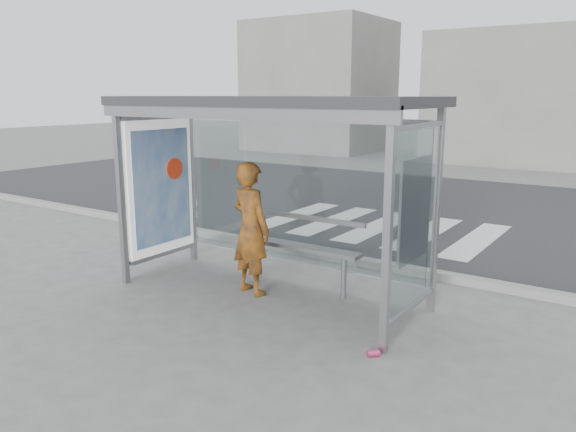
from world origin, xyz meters
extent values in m
plane|color=#61615F|center=(0.00, 0.00, 0.00)|extent=(80.00, 80.00, 0.00)
cube|color=#29292C|center=(0.00, 7.00, 0.00)|extent=(30.00, 10.00, 0.01)
cube|color=gray|center=(0.00, 1.95, 0.06)|extent=(30.00, 0.18, 0.12)
cube|color=silver|center=(-2.50, 4.50, 0.00)|extent=(0.55, 3.00, 0.00)
cube|color=silver|center=(-1.50, 4.50, 0.00)|extent=(0.55, 3.00, 0.00)
cube|color=silver|center=(-0.50, 4.50, 0.00)|extent=(0.55, 3.00, 0.00)
cube|color=silver|center=(0.50, 4.50, 0.00)|extent=(0.55, 3.00, 0.00)
cube|color=silver|center=(1.50, 4.50, 0.00)|extent=(0.55, 3.00, 0.00)
cube|color=gray|center=(-2.00, -0.70, 1.25)|extent=(0.08, 0.08, 2.50)
cube|color=gray|center=(2.00, -0.70, 1.25)|extent=(0.08, 0.08, 2.50)
cube|color=gray|center=(-2.00, 0.70, 1.25)|extent=(0.08, 0.08, 2.50)
cube|color=gray|center=(2.00, 0.70, 1.25)|extent=(0.08, 0.08, 2.50)
cube|color=#2D2D30|center=(0.00, 0.00, 2.56)|extent=(4.25, 1.65, 0.12)
cube|color=gray|center=(0.00, -0.76, 2.45)|extent=(4.25, 0.06, 0.18)
cube|color=white|center=(0.00, 0.70, 1.30)|extent=(3.80, 0.02, 2.00)
cube|color=white|center=(-2.00, 0.00, 1.30)|extent=(0.15, 1.25, 2.00)
cube|color=#3A76D1|center=(-1.92, 0.00, 1.30)|extent=(0.01, 1.10, 1.70)
cylinder|color=#F93B16|center=(-1.91, 0.25, 1.55)|extent=(0.02, 0.32, 0.32)
cube|color=white|center=(2.00, 0.00, 1.30)|extent=(0.03, 1.25, 2.00)
cube|color=beige|center=(1.97, 0.05, 1.40)|extent=(0.03, 0.86, 1.16)
cube|color=slate|center=(-10.00, 18.00, 3.00)|extent=(6.00, 5.00, 6.00)
cube|color=slate|center=(0.00, 18.00, 2.50)|extent=(8.00, 5.00, 5.00)
imported|color=#CF5013|center=(-0.26, -0.01, 0.90)|extent=(0.74, 0.58, 1.79)
cube|color=slate|center=(0.12, 0.49, 0.60)|extent=(1.96, 0.24, 0.05)
cylinder|color=slate|center=(-0.64, 0.49, 0.29)|extent=(0.08, 0.08, 0.57)
cylinder|color=slate|center=(0.88, 0.49, 0.29)|extent=(0.08, 0.08, 0.57)
cube|color=slate|center=(0.12, 0.66, 0.98)|extent=(1.96, 0.04, 0.07)
cylinder|color=#F1477E|center=(1.95, -0.83, 0.04)|extent=(0.14, 0.14, 0.07)
camera|label=1|loc=(4.21, -5.75, 2.64)|focal=35.00mm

